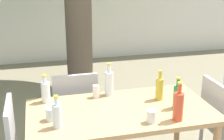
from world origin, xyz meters
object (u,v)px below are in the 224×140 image
at_px(patio_chair_1, 224,121).
at_px(dining_table_front, 121,119).
at_px(soda_bottle_1, 178,106).
at_px(water_bottle_5, 46,92).
at_px(water_bottle_4, 57,115).
at_px(drinking_glass_0, 51,114).
at_px(drinking_glass_1, 96,91).
at_px(green_bottle_2, 177,96).
at_px(oil_cruet_3, 159,88).
at_px(drinking_glass_2, 151,116).
at_px(water_bottle_0, 109,83).
at_px(patio_chair_2, 75,107).

bearing_deg(patio_chair_1, dining_table_front, 90.00).
distance_m(patio_chair_1, soda_bottle_1, 0.79).
distance_m(dining_table_front, water_bottle_5, 0.70).
bearing_deg(water_bottle_4, soda_bottle_1, -7.05).
height_order(dining_table_front, drinking_glass_0, drinking_glass_0).
xyz_separation_m(water_bottle_4, drinking_glass_1, (0.39, 0.48, -0.04)).
distance_m(green_bottle_2, water_bottle_4, 1.01).
distance_m(oil_cruet_3, drinking_glass_1, 0.57).
bearing_deg(drinking_glass_1, drinking_glass_2, -61.53).
height_order(water_bottle_5, drinking_glass_0, water_bottle_5).
height_order(water_bottle_0, soda_bottle_1, soda_bottle_1).
relative_size(patio_chair_2, drinking_glass_0, 9.18).
distance_m(dining_table_front, green_bottle_2, 0.51).
bearing_deg(soda_bottle_1, water_bottle_5, 148.46).
bearing_deg(green_bottle_2, drinking_glass_1, 147.89).
height_order(patio_chair_2, water_bottle_5, water_bottle_5).
xyz_separation_m(dining_table_front, oil_cruet_3, (0.39, 0.11, 0.19)).
xyz_separation_m(patio_chair_1, water_bottle_0, (-1.03, 0.33, 0.36)).
bearing_deg(drinking_glass_0, dining_table_front, 4.80).
xyz_separation_m(patio_chair_2, water_bottle_5, (-0.29, -0.33, 0.34)).
height_order(patio_chair_2, water_bottle_4, water_bottle_4).
height_order(oil_cruet_3, drinking_glass_2, oil_cruet_3).
relative_size(water_bottle_0, drinking_glass_1, 2.65).
relative_size(oil_cruet_3, water_bottle_4, 1.07).
relative_size(soda_bottle_1, green_bottle_2, 1.16).
height_order(water_bottle_0, drinking_glass_2, water_bottle_0).
height_order(patio_chair_1, water_bottle_5, water_bottle_5).
bearing_deg(patio_chair_2, drinking_glass_1, 115.24).
bearing_deg(oil_cruet_3, patio_chair_2, 143.11).
height_order(water_bottle_4, drinking_glass_0, water_bottle_4).
relative_size(water_bottle_0, water_bottle_5, 1.21).
distance_m(water_bottle_4, drinking_glass_0, 0.15).
relative_size(oil_cruet_3, drinking_glass_0, 2.73).
bearing_deg(soda_bottle_1, water_bottle_4, 172.95).
height_order(water_bottle_0, water_bottle_4, water_bottle_0).
relative_size(soda_bottle_1, water_bottle_5, 1.25).
relative_size(dining_table_front, drinking_glass_2, 15.31).
bearing_deg(water_bottle_0, green_bottle_2, -40.34).
bearing_deg(drinking_glass_2, water_bottle_5, 142.48).
height_order(oil_cruet_3, water_bottle_5, oil_cruet_3).
bearing_deg(water_bottle_0, oil_cruet_3, -27.31).
bearing_deg(patio_chair_2, drinking_glass_2, 117.29).
bearing_deg(drinking_glass_2, dining_table_front, 120.34).
xyz_separation_m(dining_table_front, drinking_glass_1, (-0.15, 0.30, 0.15)).
bearing_deg(soda_bottle_1, dining_table_front, 142.24).
xyz_separation_m(oil_cruet_3, drinking_glass_0, (-0.97, -0.16, -0.06)).
distance_m(green_bottle_2, drinking_glass_2, 0.36).
xyz_separation_m(patio_chair_2, drinking_glass_0, (-0.27, -0.69, 0.29)).
xyz_separation_m(dining_table_front, drinking_glass_0, (-0.58, -0.05, 0.14)).
bearing_deg(drinking_glass_1, oil_cruet_3, -18.92).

